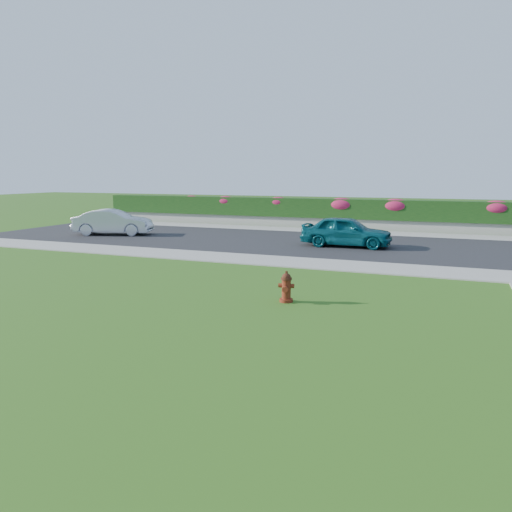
% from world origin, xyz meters
% --- Properties ---
extents(ground, '(120.00, 120.00, 0.00)m').
position_xyz_m(ground, '(0.00, 0.00, 0.00)').
color(ground, black).
rests_on(ground, ground).
extents(street_far, '(26.00, 8.00, 0.04)m').
position_xyz_m(street_far, '(-5.00, 14.00, 0.02)').
color(street_far, black).
rests_on(street_far, ground).
extents(sidewalk_far, '(24.00, 2.00, 0.04)m').
position_xyz_m(sidewalk_far, '(-6.00, 9.00, 0.02)').
color(sidewalk_far, gray).
rests_on(sidewalk_far, ground).
extents(sidewalk_beyond, '(34.00, 2.00, 0.04)m').
position_xyz_m(sidewalk_beyond, '(-1.00, 19.00, 0.02)').
color(sidewalk_beyond, gray).
rests_on(sidewalk_beyond, ground).
extents(retaining_wall, '(34.00, 0.40, 0.60)m').
position_xyz_m(retaining_wall, '(-1.00, 20.50, 0.30)').
color(retaining_wall, gray).
rests_on(retaining_wall, ground).
extents(hedge, '(32.00, 0.90, 1.10)m').
position_xyz_m(hedge, '(-1.00, 20.60, 1.15)').
color(hedge, black).
rests_on(hedge, retaining_wall).
extents(fire_hydrant, '(0.40, 0.38, 0.77)m').
position_xyz_m(fire_hydrant, '(0.70, 3.70, 0.36)').
color(fire_hydrant, '#56210D').
rests_on(fire_hydrant, ground).
extents(sedan_teal, '(3.85, 1.61, 1.30)m').
position_xyz_m(sedan_teal, '(0.19, 13.42, 0.69)').
color(sedan_teal, '#0B4F5A').
rests_on(sedan_teal, street_far).
extents(sedan_silver, '(4.12, 2.60, 1.28)m').
position_xyz_m(sedan_silver, '(-11.70, 13.20, 0.68)').
color(sedan_silver, '#B8BAC1').
rests_on(sedan_silver, street_far).
extents(flower_clump_a, '(1.04, 0.67, 0.52)m').
position_xyz_m(flower_clump_a, '(-11.19, 20.50, 1.49)').
color(flower_clump_a, '#C12155').
rests_on(flower_clump_a, hedge).
extents(flower_clump_b, '(1.24, 0.79, 0.62)m').
position_xyz_m(flower_clump_b, '(-8.77, 20.50, 1.45)').
color(flower_clump_b, '#C12155').
rests_on(flower_clump_b, hedge).
extents(flower_clump_c, '(1.22, 0.78, 0.61)m').
position_xyz_m(flower_clump_c, '(-5.35, 20.50, 1.46)').
color(flower_clump_c, '#C12155').
rests_on(flower_clump_c, hedge).
extents(flower_clump_d, '(1.53, 0.98, 0.76)m').
position_xyz_m(flower_clump_d, '(-1.54, 20.50, 1.40)').
color(flower_clump_d, '#C12155').
rests_on(flower_clump_d, hedge).
extents(flower_clump_e, '(1.52, 0.97, 0.76)m').
position_xyz_m(flower_clump_e, '(1.43, 20.50, 1.40)').
color(flower_clump_e, '#C12155').
rests_on(flower_clump_e, hedge).
extents(flower_clump_f, '(1.46, 0.94, 0.73)m').
position_xyz_m(flower_clump_f, '(6.40, 20.50, 1.41)').
color(flower_clump_f, '#C12155').
rests_on(flower_clump_f, hedge).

